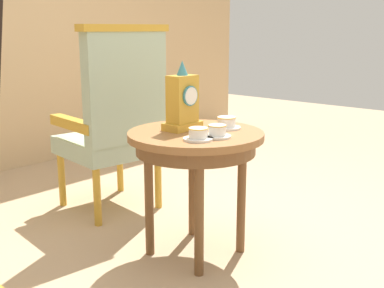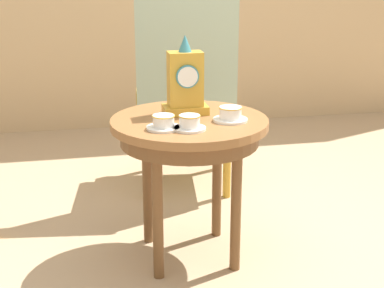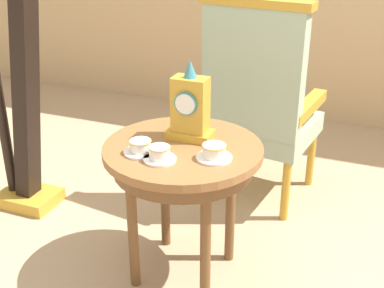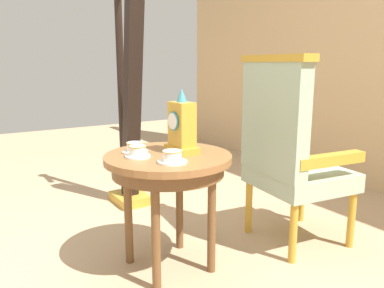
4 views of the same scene
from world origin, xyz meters
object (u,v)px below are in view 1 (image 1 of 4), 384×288
Objects in this scene: teacup_left at (198,135)px; teacup_right at (217,132)px; mantel_clock at (183,102)px; armchair at (116,118)px; side_table at (196,148)px; teacup_center at (226,123)px.

teacup_left is 1.05× the size of teacup_right.
mantel_clock is (0.03, 0.24, 0.11)m from teacup_right.
side_table is at bearing -99.67° from armchair.
armchair is at bearing 92.22° from teacup_center.
side_table is at bearing 44.59° from teacup_left.
teacup_right is at bearing -99.93° from armchair.
teacup_center is 0.12× the size of armchair.
mantel_clock is at bearing 82.91° from teacup_right.
teacup_left is at bearing 162.84° from teacup_right.
teacup_right reaches higher than side_table.
armchair is (0.26, 0.87, -0.06)m from teacup_left.
teacup_left is at bearing -135.41° from side_table.
armchair is at bearing 80.07° from teacup_right.
teacup_center is (0.19, 0.09, 0.00)m from teacup_right.
teacup_right is 0.92m from armchair.
mantel_clock reaches higher than teacup_left.
teacup_right reaches higher than teacup_left.
side_table is 1.96× the size of mantel_clock.
armchair reaches higher than teacup_center.
teacup_right is 0.90× the size of teacup_center.
teacup_center is 0.42× the size of mantel_clock.
armchair reaches higher than side_table.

